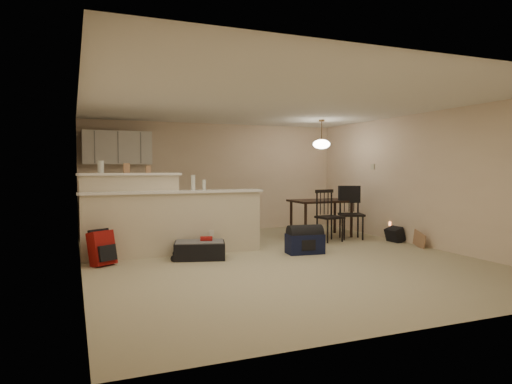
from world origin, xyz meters
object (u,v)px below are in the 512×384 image
dining_chair_near (330,216)px  red_backpack (102,248)px  black_daypack (395,235)px  pendant_lamp (321,144)px  dining_chair_far (351,213)px  navy_duffel (305,244)px  dining_table (321,204)px  suitcase (200,250)px

dining_chair_near → red_backpack: size_ratio=2.00×
black_daypack → dining_chair_near: bearing=60.6°
pendant_lamp → dining_chair_far: (0.40, -0.55, -1.45)m
dining_chair_far → red_backpack: dining_chair_far is taller
dining_chair_near → red_backpack: 4.44m
dining_chair_near → navy_duffel: bearing=-144.7°
dining_chair_near → dining_chair_far: 0.59m
dining_table → dining_chair_near: size_ratio=1.23×
pendant_lamp → navy_duffel: 2.74m
suitcase → red_backpack: (-1.50, 0.06, 0.12)m
red_backpack → pendant_lamp: bearing=-14.5°
suitcase → red_backpack: bearing=-166.7°
dining_chair_far → dining_table: bearing=145.4°
pendant_lamp → red_backpack: pendant_lamp is taller
dining_table → dining_chair_near: 0.69m
pendant_lamp → dining_chair_near: size_ratio=0.60×
suitcase → black_daypack: 4.05m
navy_duffel → dining_chair_far: bearing=38.9°
dining_chair_near → suitcase: (-2.88, -0.74, -0.38)m
dining_chair_near → navy_duffel: 1.50m
red_backpack → suitcase: bearing=-33.0°
dining_table → navy_duffel: bearing=-127.1°
pendant_lamp → navy_duffel: bearing=-127.7°
dining_table → suitcase: size_ratio=1.58×
dining_table → navy_duffel: dining_table is taller
suitcase → navy_duffel: 1.81m
pendant_lamp → dining_chair_near: bearing=-105.0°
dining_chair_far → navy_duffel: dining_chair_far is taller
pendant_lamp → red_backpack: (-4.55, -1.32, -1.73)m
dining_chair_far → navy_duffel: 2.01m
suitcase → black_daypack: black_daypack is taller
suitcase → navy_duffel: bearing=8.0°
dining_table → navy_duffel: 2.12m
pendant_lamp → dining_chair_far: 1.60m
pendant_lamp → dining_chair_far: pendant_lamp is taller
dining_chair_near → red_backpack: dining_chair_near is taller
suitcase → pendant_lamp: bearing=40.0°
pendant_lamp → black_daypack: size_ratio=1.92×
suitcase → navy_duffel: (1.80, -0.24, 0.03)m
red_backpack → navy_duffel: bearing=-35.9°
dining_table → black_daypack: 1.65m
dining_table → black_daypack: dining_table is taller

